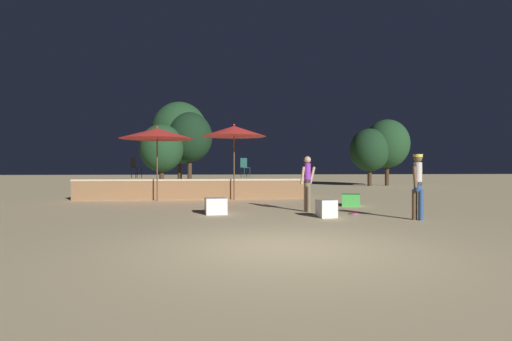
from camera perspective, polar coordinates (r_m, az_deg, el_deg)
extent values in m
plane|color=#D1B784|center=(6.68, 4.08, -10.95)|extent=(120.00, 120.00, 0.00)
cube|color=olive|center=(17.71, -9.02, -2.54)|extent=(9.30, 2.83, 0.75)
cube|color=#CCB793|center=(16.32, -9.30, -1.35)|extent=(9.30, 0.12, 0.08)
cylinder|color=brown|center=(15.99, -13.94, 0.09)|extent=(0.05, 0.05, 2.41)
cone|color=red|center=(16.04, -13.95, 5.14)|extent=(2.88, 2.88, 0.41)
sphere|color=red|center=(16.07, -13.95, 6.02)|extent=(0.08, 0.08, 0.08)
cylinder|color=brown|center=(16.00, -3.15, 0.34)|extent=(0.05, 0.05, 2.54)
cone|color=red|center=(16.06, -3.15, 5.63)|extent=(2.58, 2.58, 0.42)
sphere|color=red|center=(16.08, -3.15, 6.52)|extent=(0.08, 0.08, 0.08)
cube|color=white|center=(11.32, -5.78, -5.05)|extent=(0.65, 0.65, 0.45)
cube|color=#4CC651|center=(13.92, 13.41, -4.12)|extent=(0.75, 0.75, 0.40)
cube|color=white|center=(10.68, 10.03, -5.37)|extent=(0.51, 0.51, 0.46)
cylinder|color=#72664C|center=(11.84, 7.53, -4.07)|extent=(0.13, 0.13, 0.75)
cylinder|color=tan|center=(11.98, 7.16, -4.02)|extent=(0.13, 0.13, 0.75)
cylinder|color=#72664C|center=(11.88, 7.35, -1.85)|extent=(0.19, 0.19, 0.24)
cylinder|color=purple|center=(11.87, 7.35, -0.36)|extent=(0.19, 0.19, 0.58)
cylinder|color=tan|center=(11.95, 8.02, -0.69)|extent=(0.23, 0.13, 0.52)
cylinder|color=tan|center=(11.80, 6.67, -0.71)|extent=(0.17, 0.12, 0.52)
sphere|color=tan|center=(11.87, 7.35, 1.54)|extent=(0.21, 0.21, 0.21)
cylinder|color=brown|center=(10.79, 21.72, -4.55)|extent=(0.13, 0.13, 0.76)
cylinder|color=#2D4C7F|center=(10.72, 22.49, -4.58)|extent=(0.13, 0.13, 0.76)
cylinder|color=#2D4C7F|center=(10.72, 22.11, -2.12)|extent=(0.20, 0.20, 0.24)
cylinder|color=beige|center=(10.71, 22.12, -0.46)|extent=(0.20, 0.20, 0.58)
cylinder|color=brown|center=(10.57, 21.75, -0.86)|extent=(0.17, 0.16, 0.52)
cylinder|color=brown|center=(10.86, 22.47, -0.82)|extent=(0.12, 0.12, 0.52)
sphere|color=brown|center=(10.71, 22.13, 1.65)|extent=(0.21, 0.21, 0.21)
cylinder|color=#D8D14C|center=(10.72, 22.13, 1.98)|extent=(0.23, 0.23, 0.07)
cylinder|color=#2D3338|center=(18.30, -16.05, -0.33)|extent=(0.02, 0.02, 0.45)
cylinder|color=#2D3338|center=(18.54, -16.62, -0.32)|extent=(0.02, 0.02, 0.45)
cylinder|color=#2D3338|center=(18.12, -16.80, -0.34)|extent=(0.02, 0.02, 0.45)
cylinder|color=#2D3338|center=(18.36, -17.36, -0.33)|extent=(0.02, 0.02, 0.45)
cylinder|color=#2D3338|center=(18.33, -16.71, 0.38)|extent=(0.40, 0.40, 0.02)
cube|color=#2D3338|center=(18.23, -17.14, 1.08)|extent=(0.29, 0.26, 0.45)
cylinder|color=#1E4C47|center=(18.26, -1.69, -0.31)|extent=(0.02, 0.02, 0.45)
cylinder|color=#1E4C47|center=(18.41, -0.88, -0.30)|extent=(0.02, 0.02, 0.45)
cylinder|color=#1E4C47|center=(18.52, -2.16, -0.29)|extent=(0.02, 0.02, 0.45)
cylinder|color=#1E4C47|center=(18.67, -1.36, -0.29)|extent=(0.02, 0.02, 0.45)
cylinder|color=#1E4C47|center=(18.46, -1.52, 0.40)|extent=(0.40, 0.40, 0.02)
cube|color=#1E4C47|center=(18.61, -1.79, 1.10)|extent=(0.34, 0.19, 0.45)
cylinder|color=#E54C99|center=(11.53, 13.75, -6.00)|extent=(0.24, 0.24, 0.03)
cylinder|color=#3D2B1C|center=(27.38, -10.84, -0.24)|extent=(0.28, 0.28, 1.91)
ellipsoid|color=#1E4223|center=(27.47, -10.85, 5.31)|extent=(3.78, 3.78, 4.16)
cylinder|color=#3D2B1C|center=(28.47, 15.92, -0.87)|extent=(0.28, 0.28, 1.26)
ellipsoid|color=#19381E|center=(28.48, 15.93, 2.82)|extent=(2.68, 2.68, 2.94)
cylinder|color=#3D2B1C|center=(29.36, 18.20, -0.55)|extent=(0.28, 0.28, 1.56)
ellipsoid|color=#1E4223|center=(29.40, 18.21, 3.66)|extent=(3.07, 3.07, 3.38)
cylinder|color=#3D2B1C|center=(25.20, -13.33, -1.04)|extent=(0.28, 0.28, 1.27)
ellipsoid|color=#1E4223|center=(25.21, -13.34, 3.13)|extent=(2.68, 2.68, 2.94)
cylinder|color=#3D2B1C|center=(26.18, -9.46, -0.25)|extent=(0.28, 0.28, 1.93)
ellipsoid|color=black|center=(26.25, -9.47, 4.74)|extent=(2.92, 2.92, 3.22)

